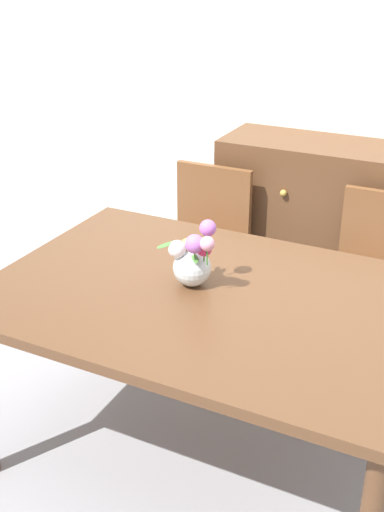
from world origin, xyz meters
The scene contains 7 objects.
ground_plane centered at (0.00, 0.00, 0.00)m, with size 12.00×12.00×0.00m, color #939399.
back_wall centered at (0.00, 1.60, 1.40)m, with size 7.00×0.10×2.80m, color silver.
dining_table centered at (0.00, 0.00, 0.68)m, with size 1.64×1.14×0.76m.
chair_left centered at (-0.45, 0.91, 0.52)m, with size 0.42×0.42×0.90m.
chair_right centered at (0.45, 0.91, 0.52)m, with size 0.42×0.42×0.90m.
dresser centered at (0.21, 1.33, 0.50)m, with size 1.40×0.47×1.00m.
flower_vase centered at (-0.08, 0.02, 0.87)m, with size 0.23×0.18×0.25m.
Camera 1 is at (0.87, -1.90, 1.91)m, focal length 45.15 mm.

